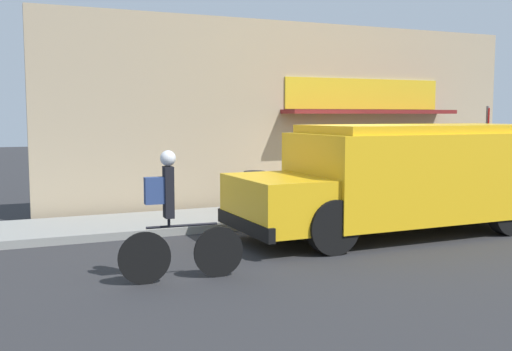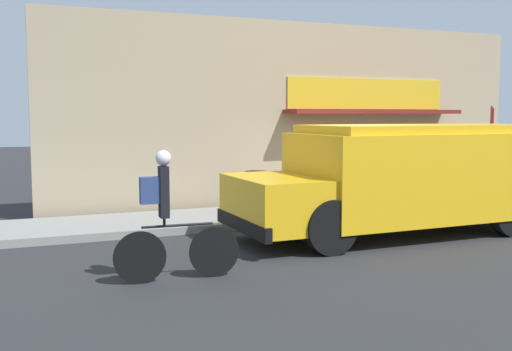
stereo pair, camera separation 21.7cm
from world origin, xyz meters
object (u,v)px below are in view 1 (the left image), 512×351
(cyclist, at_px, (173,220))
(school_bus, at_px, (407,175))
(stop_sign_post, at_px, (487,137))
(trash_bin, at_px, (255,191))

(cyclist, bearing_deg, school_bus, 19.38)
(cyclist, height_order, stop_sign_post, stop_sign_post)
(stop_sign_post, height_order, trash_bin, stop_sign_post)
(school_bus, xyz_separation_m, trash_bin, (-2.04, 2.65, -0.52))
(school_bus, height_order, trash_bin, school_bus)
(trash_bin, bearing_deg, stop_sign_post, -4.74)
(stop_sign_post, relative_size, trash_bin, 2.61)
(cyclist, xyz_separation_m, stop_sign_post, (9.11, 3.65, 0.87))
(cyclist, xyz_separation_m, trash_bin, (2.99, 4.16, -0.25))
(stop_sign_post, xyz_separation_m, trash_bin, (-6.12, 0.51, -1.12))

